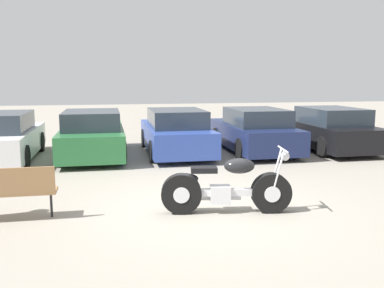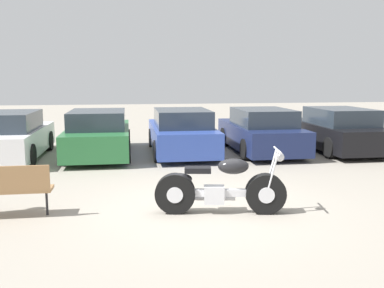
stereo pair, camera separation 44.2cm
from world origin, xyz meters
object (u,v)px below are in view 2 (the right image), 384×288
at_px(parked_car_black, 337,131).
at_px(parked_car_white, 9,137).
at_px(parked_car_blue, 181,133).
at_px(parked_car_green, 99,135).
at_px(motorcycle, 219,188).
at_px(parked_car_navy, 261,132).

bearing_deg(parked_car_black, parked_car_white, -179.94).
bearing_deg(parked_car_blue, parked_car_green, -178.85).
bearing_deg(motorcycle, parked_car_blue, 89.16).
bearing_deg(motorcycle, parked_car_black, 48.65).
relative_size(parked_car_white, parked_car_black, 1.00).
xyz_separation_m(motorcycle, parked_car_navy, (2.54, 5.77, 0.20)).
relative_size(motorcycle, parked_car_green, 0.52).
relative_size(parked_car_white, parked_car_navy, 1.00).
relative_size(parked_car_navy, parked_car_black, 1.00).
relative_size(parked_car_green, parked_car_black, 1.00).
xyz_separation_m(motorcycle, parked_car_white, (-4.83, 5.67, 0.20)).
height_order(parked_car_blue, parked_car_navy, same).
height_order(motorcycle, parked_car_white, parked_car_white).
distance_m(parked_car_navy, parked_car_black, 2.46).
bearing_deg(parked_car_white, parked_car_blue, 2.32).
bearing_deg(parked_car_navy, parked_car_white, -179.21).
relative_size(motorcycle, parked_car_white, 0.52).
height_order(parked_car_white, parked_car_green, same).
height_order(parked_car_navy, parked_car_black, same).
bearing_deg(parked_car_green, parked_car_navy, -0.56).
relative_size(motorcycle, parked_car_black, 0.52).
xyz_separation_m(parked_car_blue, parked_car_navy, (2.46, -0.10, 0.00)).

